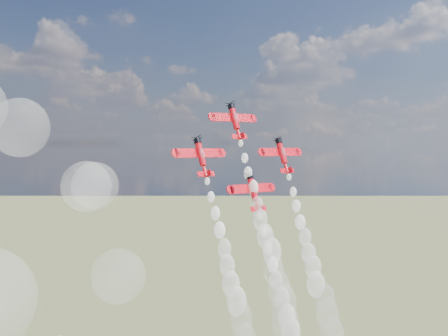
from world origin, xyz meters
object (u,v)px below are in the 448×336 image
plane_lead (235,120)px  plane_left (201,156)px  plane_right (282,155)px  plane_slot (253,192)px

plane_lead → plane_left: (-12.63, -3.25, -8.22)m
plane_lead → plane_right: 15.42m
plane_lead → plane_right: (12.63, -3.25, -8.22)m
plane_lead → plane_slot: (0.00, -6.51, -16.44)m
plane_left → plane_right: same height
plane_right → plane_left: bearing=180.0°
plane_left → plane_slot: (12.63, -3.25, -8.22)m
plane_left → plane_lead: bearing=14.4°
plane_right → plane_slot: plane_right is taller
plane_lead → plane_right: bearing=-14.4°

